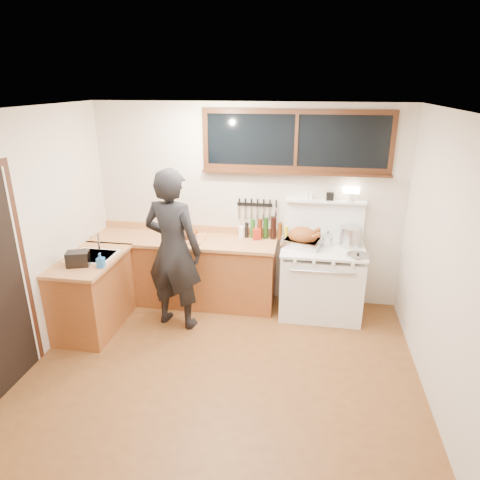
% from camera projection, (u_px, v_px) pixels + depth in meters
% --- Properties ---
extents(ground_plane, '(4.00, 3.50, 0.02)m').
position_uv_depth(ground_plane, '(222.00, 373.00, 4.43)').
color(ground_plane, brown).
extents(room_shell, '(4.10, 3.60, 2.65)m').
position_uv_depth(room_shell, '(220.00, 220.00, 3.85)').
color(room_shell, beige).
rests_on(room_shell, ground).
extents(counter_back, '(2.44, 0.64, 1.00)m').
position_uv_depth(counter_back, '(185.00, 270.00, 5.73)').
color(counter_back, brown).
rests_on(counter_back, ground).
extents(counter_left, '(0.64, 1.09, 0.90)m').
position_uv_depth(counter_left, '(93.00, 293.00, 5.10)').
color(counter_left, brown).
rests_on(counter_left, ground).
extents(sink_unit, '(0.50, 0.45, 0.37)m').
position_uv_depth(sink_unit, '(93.00, 260.00, 5.03)').
color(sink_unit, white).
rests_on(sink_unit, counter_left).
extents(vintage_stove, '(1.02, 0.74, 1.60)m').
position_uv_depth(vintage_stove, '(321.00, 279.00, 5.42)').
color(vintage_stove, white).
rests_on(vintage_stove, ground).
extents(back_window, '(2.32, 0.13, 0.77)m').
position_uv_depth(back_window, '(296.00, 148.00, 5.21)').
color(back_window, black).
rests_on(back_window, room_shell).
extents(knife_strip, '(0.52, 0.03, 0.28)m').
position_uv_depth(knife_strip, '(256.00, 206.00, 5.55)').
color(knife_strip, black).
rests_on(knife_strip, room_shell).
extents(man, '(0.79, 0.60, 1.95)m').
position_uv_depth(man, '(173.00, 250.00, 4.99)').
color(man, black).
rests_on(man, ground).
extents(soap_bottle, '(0.08, 0.08, 0.17)m').
position_uv_depth(soap_bottle, '(101.00, 260.00, 4.68)').
color(soap_bottle, blue).
rests_on(soap_bottle, counter_left).
extents(toaster, '(0.28, 0.23, 0.17)m').
position_uv_depth(toaster, '(78.00, 259.00, 4.73)').
color(toaster, black).
rests_on(toaster, counter_left).
extents(cutting_board, '(0.46, 0.35, 0.15)m').
position_uv_depth(cutting_board, '(187.00, 236.00, 5.51)').
color(cutting_board, '#B97B49').
rests_on(cutting_board, counter_back).
extents(roast_turkey, '(0.53, 0.45, 0.25)m').
position_uv_depth(roast_turkey, '(303.00, 239.00, 5.27)').
color(roast_turkey, silver).
rests_on(roast_turkey, vintage_stove).
extents(stockpot, '(0.35, 0.35, 0.25)m').
position_uv_depth(stockpot, '(350.00, 236.00, 5.28)').
color(stockpot, silver).
rests_on(stockpot, vintage_stove).
extents(saucepan, '(0.20, 0.30, 0.13)m').
position_uv_depth(saucepan, '(326.00, 240.00, 5.33)').
color(saucepan, silver).
rests_on(saucepan, vintage_stove).
extents(pot_lid, '(0.32, 0.32, 0.04)m').
position_uv_depth(pot_lid, '(358.00, 255.00, 5.00)').
color(pot_lid, silver).
rests_on(pot_lid, vintage_stove).
extents(coffee_tin, '(0.11, 0.10, 0.14)m').
position_uv_depth(coffee_tin, '(257.00, 234.00, 5.51)').
color(coffee_tin, maroon).
rests_on(coffee_tin, counter_back).
extents(pitcher, '(0.09, 0.09, 0.15)m').
position_uv_depth(pitcher, '(242.00, 232.00, 5.59)').
color(pitcher, white).
rests_on(pitcher, counter_back).
extents(bottle_cluster, '(0.57, 0.07, 0.30)m').
position_uv_depth(bottle_cluster, '(267.00, 229.00, 5.54)').
color(bottle_cluster, black).
rests_on(bottle_cluster, counter_back).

